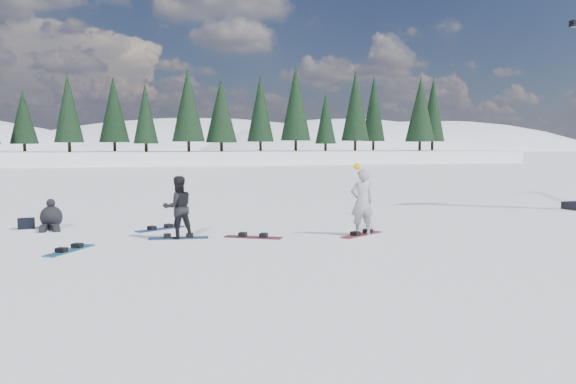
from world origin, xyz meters
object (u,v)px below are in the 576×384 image
at_px(snowboarder_man, 178,207).
at_px(snowboard_loose_c, 160,229).
at_px(snowboarder_woman, 362,202).
at_px(snowboard_loose_b, 253,237).
at_px(seated_rider, 51,217).
at_px(gear_bag, 26,223).
at_px(snowboard_loose_a, 70,250).

height_order(snowboarder_man, snowboard_loose_c, snowboarder_man).
distance_m(snowboarder_woman, snowboard_loose_b, 3.01).
relative_size(seated_rider, gear_bag, 2.37).
xyz_separation_m(snowboarder_woman, gear_bag, (-8.80, 3.55, -0.75)).
xyz_separation_m(snowboarder_woman, snowboard_loose_c, (-5.11, 2.39, -0.88)).
bearing_deg(snowboard_loose_a, snowboard_loose_c, -7.39).
relative_size(seated_rider, snowboard_loose_c, 0.71).
distance_m(snowboarder_man, snowboard_loose_c, 1.89).
bearing_deg(seated_rider, gear_bag, 149.63).
relative_size(snowboarder_woman, snowboard_loose_c, 1.28).
distance_m(snowboarder_man, snowboard_loose_b, 2.06).
distance_m(snowboarder_woman, gear_bag, 9.52).
xyz_separation_m(gear_bag, snowboard_loose_b, (5.94, -3.22, -0.14)).
height_order(snowboarder_woman, snowboarder_man, snowboarder_woman).
distance_m(seated_rider, snowboard_loose_c, 3.14).
distance_m(snowboarder_woman, snowboarder_man, 4.78).
bearing_deg(snowboard_loose_b, snowboarder_man, -163.09).
height_order(gear_bag, snowboard_loose_c, gear_bag).
relative_size(gear_bag, snowboard_loose_b, 0.30).
bearing_deg(snowboarder_woman, snowboard_loose_a, 1.38).
bearing_deg(snowboarder_man, snowboarder_woman, 159.29).
height_order(snowboarder_man, gear_bag, snowboarder_man).
bearing_deg(gear_bag, seated_rider, -20.03).
distance_m(snowboarder_man, seated_rider, 4.28).
height_order(snowboarder_man, snowboard_loose_a, snowboarder_man).
relative_size(gear_bag, snowboard_loose_a, 0.30).
relative_size(snowboarder_woman, snowboarder_man, 1.20).
bearing_deg(snowboard_loose_b, seated_rider, 178.88).
distance_m(snowboarder_woman, snowboard_loose_a, 7.28).
height_order(seated_rider, snowboard_loose_c, seated_rider).
relative_size(snowboarder_man, gear_bag, 3.56).
relative_size(snowboarder_woman, seated_rider, 1.80).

